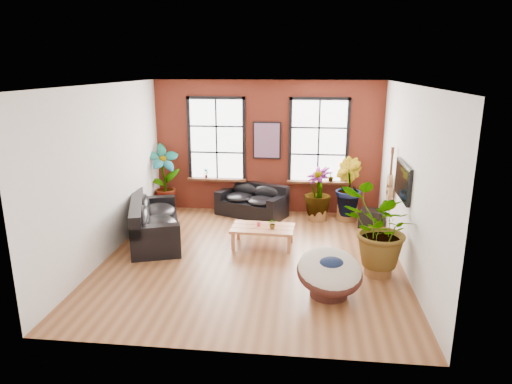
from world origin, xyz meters
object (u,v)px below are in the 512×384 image
(papasan_chair, at_px, (330,272))
(sofa_back, at_px, (253,201))
(sofa_left, at_px, (152,222))
(coffee_table, at_px, (263,229))

(papasan_chair, bearing_deg, sofa_back, 99.59)
(sofa_back, bearing_deg, papasan_chair, -42.64)
(sofa_back, xyz_separation_m, papasan_chair, (1.84, -4.27, 0.06))
(sofa_left, distance_m, papasan_chair, 4.45)
(sofa_back, relative_size, sofa_left, 0.77)
(coffee_table, relative_size, papasan_chair, 1.02)
(sofa_left, xyz_separation_m, coffee_table, (2.52, -0.07, -0.04))
(sofa_back, bearing_deg, sofa_left, -110.47)
(coffee_table, xyz_separation_m, papasan_chair, (1.35, -2.13, 0.05))
(papasan_chair, bearing_deg, coffee_table, 108.79)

